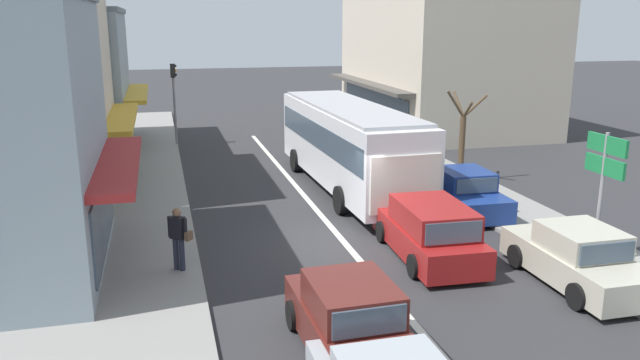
% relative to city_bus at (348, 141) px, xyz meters
% --- Properties ---
extents(ground_plane, '(140.00, 140.00, 0.00)m').
position_rel_city_bus_xyz_m(ground_plane, '(-1.84, -5.80, -1.88)').
color(ground_plane, '#2D2D30').
extents(lane_centre_line, '(0.20, 28.00, 0.01)m').
position_rel_city_bus_xyz_m(lane_centre_line, '(-1.84, -1.80, -1.88)').
color(lane_centre_line, silver).
rests_on(lane_centre_line, ground).
extents(sidewalk_left, '(5.20, 44.00, 0.14)m').
position_rel_city_bus_xyz_m(sidewalk_left, '(-8.64, 0.20, -1.81)').
color(sidewalk_left, gray).
rests_on(sidewalk_left, ground).
extents(kerb_right, '(2.80, 44.00, 0.12)m').
position_rel_city_bus_xyz_m(kerb_right, '(4.36, 0.20, -1.82)').
color(kerb_right, gray).
rests_on(kerb_right, ground).
extents(shopfront_mid_block, '(7.70, 8.13, 8.72)m').
position_rel_city_bus_xyz_m(shopfront_mid_block, '(-12.02, 2.43, 2.47)').
color(shopfront_mid_block, beige).
rests_on(shopfront_mid_block, ground).
extents(shopfront_far_end, '(8.41, 8.58, 6.87)m').
position_rel_city_bus_xyz_m(shopfront_far_end, '(-12.02, 10.92, 1.55)').
color(shopfront_far_end, '#84939E').
rests_on(shopfront_far_end, ground).
extents(building_right_far, '(9.48, 13.46, 8.22)m').
position_rel_city_bus_xyz_m(building_right_far, '(9.64, 12.62, 2.22)').
color(building_right_far, beige).
rests_on(building_right_far, ground).
extents(city_bus, '(2.95, 10.92, 3.23)m').
position_rel_city_bus_xyz_m(city_bus, '(0.00, 0.00, 0.00)').
color(city_bus, silver).
rests_on(city_bus, ground).
extents(hatchback_adjacent_lane_trail, '(1.88, 3.74, 1.54)m').
position_rel_city_bus_xyz_m(hatchback_adjacent_lane_trail, '(-3.55, -11.63, -1.17)').
color(hatchback_adjacent_lane_trail, '#561E19').
rests_on(hatchback_adjacent_lane_trail, ground).
extents(wagon_adjacent_lane_lead, '(2.09, 4.58, 1.58)m').
position_rel_city_bus_xyz_m(wagon_adjacent_lane_lead, '(0.04, -7.40, -1.14)').
color(wagon_adjacent_lane_lead, maroon).
rests_on(wagon_adjacent_lane_lead, ground).
extents(parked_sedan_kerb_front, '(1.93, 4.22, 1.47)m').
position_rel_city_bus_xyz_m(parked_sedan_kerb_front, '(2.81, -9.92, -1.22)').
color(parked_sedan_kerb_front, '#B7B29E').
rests_on(parked_sedan_kerb_front, ground).
extents(parked_sedan_kerb_second, '(2.00, 4.25, 1.47)m').
position_rel_city_bus_xyz_m(parked_sedan_kerb_second, '(2.88, -3.78, -1.22)').
color(parked_sedan_kerb_second, navy).
rests_on(parked_sedan_kerb_second, ground).
extents(parked_wagon_kerb_third, '(1.98, 4.52, 1.58)m').
position_rel_city_bus_xyz_m(parked_wagon_kerb_third, '(2.77, 2.13, -1.14)').
color(parked_wagon_kerb_third, '#1E6638').
rests_on(parked_wagon_kerb_third, ground).
extents(traffic_light_downstreet, '(0.33, 0.24, 4.20)m').
position_rel_city_bus_xyz_m(traffic_light_downstreet, '(-6.06, 10.27, 0.97)').
color(traffic_light_downstreet, gray).
rests_on(traffic_light_downstreet, ground).
extents(directional_road_sign, '(0.10, 1.40, 3.60)m').
position_rel_city_bus_xyz_m(directional_road_sign, '(3.88, -9.21, 0.82)').
color(directional_road_sign, gray).
rests_on(directional_road_sign, ground).
extents(street_tree_right, '(1.74, 1.64, 3.68)m').
position_rel_city_bus_xyz_m(street_tree_right, '(4.66, -0.10, -0.15)').
color(street_tree_right, brown).
rests_on(street_tree_right, ground).
extents(pedestrian_with_handbag_near, '(0.61, 0.49, 1.63)m').
position_rel_city_bus_xyz_m(pedestrian_with_handbag_near, '(-6.56, -6.93, -0.81)').
color(pedestrian_with_handbag_near, '#232838').
rests_on(pedestrian_with_handbag_near, sidewalk_left).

